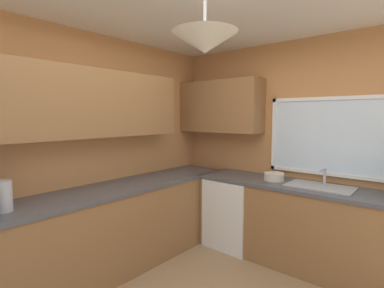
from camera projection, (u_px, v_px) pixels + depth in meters
room_shell at (173, 100)px, 2.84m from camera, size 3.53×3.99×2.64m
counter_run_left at (96, 235)px, 2.98m from camera, size 0.65×3.60×0.92m
counter_run_back at (310, 227)px, 3.19m from camera, size 2.62×0.65×0.92m
dishwasher at (234, 212)px, 3.77m from camera, size 0.60×0.60×0.87m
kettle at (3, 196)px, 2.29m from camera, size 0.14×0.14×0.25m
sink_assembly at (320, 186)px, 3.09m from camera, size 0.66×0.40×0.19m
bowl at (274, 177)px, 3.42m from camera, size 0.23×0.23×0.09m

